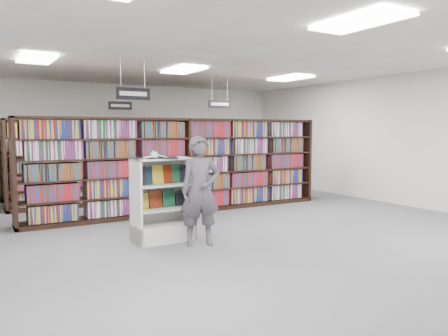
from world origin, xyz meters
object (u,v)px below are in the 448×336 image
open_book (155,156)px  shopper (200,191)px  bookshelf_row_near (184,166)px  endcap_display (162,212)px

open_book → shopper: size_ratio=0.45×
bookshelf_row_near → open_book: 2.74m
open_book → shopper: 0.92m
endcap_display → shopper: (0.42, -0.55, 0.40)m
open_book → shopper: shopper is taller
open_book → shopper: (0.57, -0.48, -0.54)m
bookshelf_row_near → endcap_display: bearing=-123.6°
bookshelf_row_near → shopper: 2.89m
bookshelf_row_near → endcap_display: bookshelf_row_near is taller
endcap_display → shopper: bearing=-54.0°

